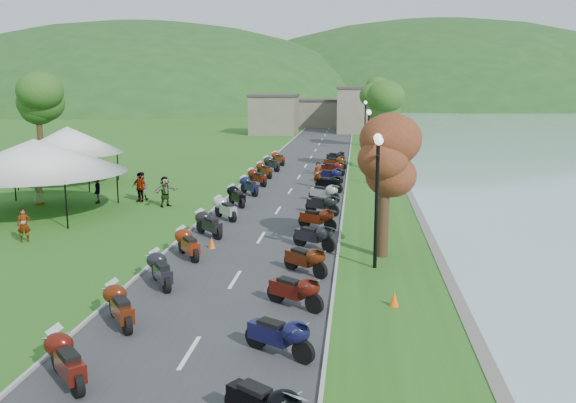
{
  "coord_description": "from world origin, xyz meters",
  "views": [
    {
      "loc": [
        4.22,
        -4.43,
        6.96
      ],
      "look_at": [
        0.99,
        24.09,
        1.3
      ],
      "focal_mm": 38.0,
      "sensor_mm": 36.0,
      "label": 1
    }
  ],
  "objects_px": {
    "pedestrian_a": "(25,242)",
    "pedestrian_b": "(142,200)",
    "vendor_tent_main": "(36,176)",
    "pedestrian_c": "(97,203)"
  },
  "relations": [
    {
      "from": "vendor_tent_main",
      "to": "pedestrian_c",
      "type": "distance_m",
      "value": 4.12
    },
    {
      "from": "vendor_tent_main",
      "to": "pedestrian_b",
      "type": "xyz_separation_m",
      "value": [
        4.16,
        4.34,
        -2.0
      ]
    },
    {
      "from": "pedestrian_c",
      "to": "pedestrian_a",
      "type": "bearing_deg",
      "value": -13.15
    },
    {
      "from": "pedestrian_a",
      "to": "pedestrian_c",
      "type": "xyz_separation_m",
      "value": [
        -0.51,
        8.78,
        0.0
      ]
    },
    {
      "from": "vendor_tent_main",
      "to": "pedestrian_a",
      "type": "distance_m",
      "value": 6.54
    },
    {
      "from": "pedestrian_a",
      "to": "pedestrian_b",
      "type": "height_order",
      "value": "pedestrian_b"
    },
    {
      "from": "pedestrian_c",
      "to": "vendor_tent_main",
      "type": "bearing_deg",
      "value": -48.74
    },
    {
      "from": "pedestrian_a",
      "to": "vendor_tent_main",
      "type": "bearing_deg",
      "value": 88.28
    },
    {
      "from": "vendor_tent_main",
      "to": "pedestrian_b",
      "type": "relative_size",
      "value": 3.78
    },
    {
      "from": "vendor_tent_main",
      "to": "pedestrian_b",
      "type": "bearing_deg",
      "value": 46.25
    }
  ]
}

